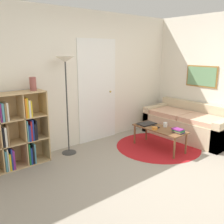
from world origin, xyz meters
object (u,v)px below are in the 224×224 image
floor_lamp (66,71)px  cup (165,125)px  bookshelf (7,133)px  couch (189,124)px  laptop (147,124)px  bowl (155,128)px  vase_on_shelf (33,84)px  coffee_table (159,130)px

floor_lamp → cup: size_ratio=20.46×
bookshelf → couch: bearing=-15.5°
laptop → bowl: bearing=-113.4°
couch → floor_lamp: bearing=160.2°
cup → vase_on_shelf: bearing=154.6°
couch → coffee_table: bearing=-178.3°
bowl → cup: size_ratio=1.20×
bookshelf → laptop: 2.58m
coffee_table → floor_lamp: bearing=147.4°
cup → bookshelf: bearing=158.7°
floor_lamp → cup: (1.59, -0.94, -1.05)m
floor_lamp → bowl: size_ratio=17.08×
bookshelf → vase_on_shelf: (0.47, -0.00, 0.74)m
couch → laptop: size_ratio=5.04×
floor_lamp → cup: bearing=-30.7°
bookshelf → laptop: size_ratio=3.31×
bookshelf → coffee_table: bookshelf is taller
coffee_table → laptop: bearing=88.9°
bookshelf → cup: (2.63, -1.03, -0.13)m
bookshelf → bowl: bookshelf is taller
couch → vase_on_shelf: vase_on_shelf is taller
bowl → vase_on_shelf: bearing=151.8°
coffee_table → vase_on_shelf: bearing=153.5°
couch → cup: size_ratio=21.53×
floor_lamp → coffee_table: bearing=-32.6°
couch → cup: bearing=-176.8°
coffee_table → bowl: bearing=-179.8°
laptop → bowl: (-0.15, -0.34, 0.02)m
bowl → vase_on_shelf: 2.30m
laptop → cup: cup is taller
couch → laptop: couch is taller
coffee_table → couch: bearing=1.7°
floor_lamp → cup: 2.13m
couch → laptop: (-1.04, 0.30, 0.14)m
floor_lamp → laptop: size_ratio=4.79×
laptop → bowl: 0.37m
cup → vase_on_shelf: vase_on_shelf is taller
vase_on_shelf → coffee_table: bearing=-26.5°
bookshelf → couch: size_ratio=0.66×
bookshelf → bowl: 2.55m
couch → coffee_table: couch is taller
laptop → cup: (0.14, -0.35, 0.03)m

